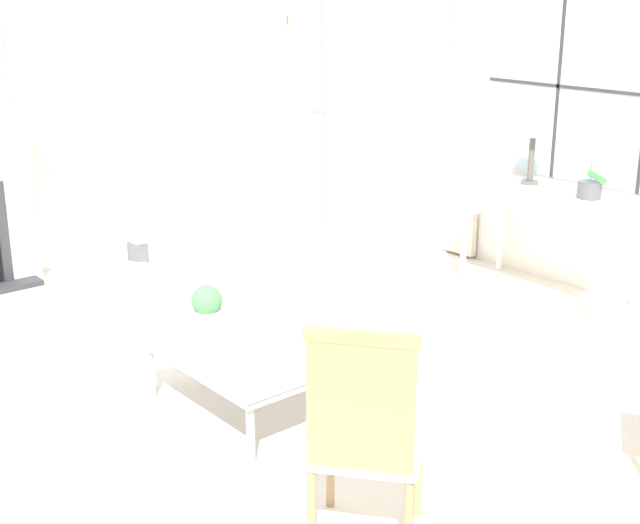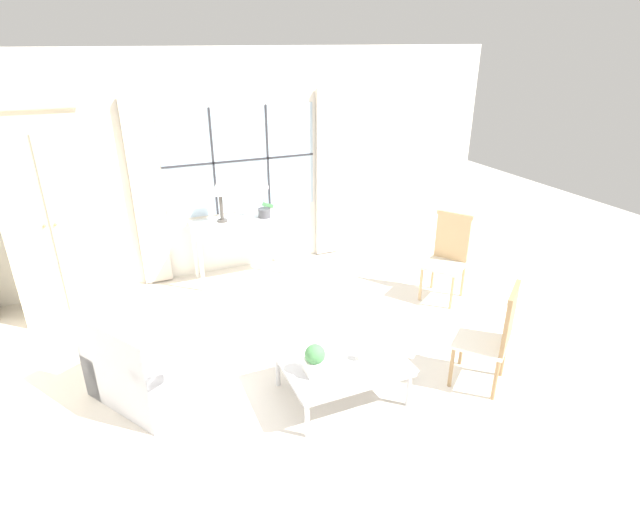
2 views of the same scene
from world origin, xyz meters
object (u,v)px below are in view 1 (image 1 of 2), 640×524
armoire (350,104)px  accent_chair_wooden (364,430)px  table_lamp (534,125)px  armchair_upholstered (216,269)px  potted_plant_small (207,309)px  potted_orchid (591,173)px  coffee_table (252,351)px  pillar_candle (256,348)px  console_table (551,203)px

armoire → accent_chair_wooden: (3.49, -3.03, -0.63)m
table_lamp → armchair_upholstered: size_ratio=0.44×
accent_chair_wooden → potted_plant_small: bearing=169.1°
armoire → potted_orchid: 2.40m
coffee_table → pillar_candle: size_ratio=9.14×
potted_orchid → pillar_candle: bearing=-90.9°
accent_chair_wooden → potted_orchid: bearing=109.6°
armoire → console_table: 2.15m
armoire → table_lamp: 1.86m
armoire → table_lamp: (1.86, 0.10, 0.03)m
pillar_candle → armchair_upholstered: bearing=152.9°
armoire → accent_chair_wooden: bearing=-41.0°
coffee_table → armoire: bearing=129.9°
armoire → armchair_upholstered: 2.24m
armoire → console_table: bearing=1.3°
table_lamp → pillar_candle: 2.97m
coffee_table → accent_chair_wooden: bearing=-16.9°
console_table → accent_chair_wooden: bearing=-65.5°
potted_orchid → potted_plant_small: (-0.47, -2.78, -0.44)m
console_table → coffee_table: console_table is taller
console_table → potted_orchid: size_ratio=2.94×
potted_orchid → armchair_upholstered: potted_orchid is taller
armchair_upholstered → accent_chair_wooden: accent_chair_wooden is taller
armoire → accent_chair_wooden: armoire is taller
accent_chair_wooden → table_lamp: bearing=117.6°
pillar_candle → coffee_table: bearing=150.8°
coffee_table → potted_plant_small: (-0.28, -0.09, 0.17)m
armchair_upholstered → coffee_table: (1.45, -0.74, 0.07)m
console_table → accent_chair_wooden: (1.40, -3.08, -0.15)m
potted_orchid → pillar_candle: (-0.04, -2.77, -0.52)m
table_lamp → potted_plant_small: bearing=-88.7°
console_table → table_lamp: size_ratio=2.27×
potted_orchid → pillar_candle: 2.82m
table_lamp → pillar_candle: size_ratio=4.97×
console_table → potted_plant_small: console_table is taller
potted_orchid → armchair_upholstered: bearing=-130.0°
table_lamp → potted_orchid: 0.60m
accent_chair_wooden → coffee_table: (-1.28, 0.39, -0.20)m
armoire → potted_plant_small: size_ratio=8.85×
console_table → accent_chair_wooden: size_ratio=1.28×
coffee_table → potted_orchid: bearing=86.1°
accent_chair_wooden → coffee_table: accent_chair_wooden is taller
console_table → potted_orchid: potted_orchid is taller
console_table → potted_plant_small: bearing=-93.5°
armoire → armchair_upholstered: size_ratio=1.84×
table_lamp → armchair_upholstered: 2.47m
potted_orchid → armchair_upholstered: 2.64m
coffee_table → potted_plant_small: 0.34m
armchair_upholstered → potted_plant_small: (1.17, -0.82, 0.24)m
accent_chair_wooden → pillar_candle: bearing=164.9°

